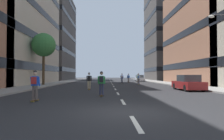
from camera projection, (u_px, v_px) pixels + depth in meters
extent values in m
plane|color=#28282B|center=(112.00, 84.00, 35.31)|extent=(162.62, 162.62, 0.00)
cube|color=gray|center=(60.00, 82.00, 38.44)|extent=(3.40, 74.53, 0.14)
cube|color=gray|center=(163.00, 82.00, 38.95)|extent=(3.40, 74.53, 0.14)
cube|color=silver|center=(136.00, 123.00, 6.22)|extent=(0.16, 2.20, 0.01)
cube|color=silver|center=(123.00, 102.00, 11.22)|extent=(0.16, 2.20, 0.01)
cube|color=silver|center=(118.00, 94.00, 16.22)|extent=(0.16, 2.20, 0.01)
cube|color=silver|center=(115.00, 89.00, 21.21)|extent=(0.16, 2.20, 0.01)
cube|color=silver|center=(114.00, 86.00, 26.21)|extent=(0.16, 2.20, 0.01)
cube|color=silver|center=(113.00, 85.00, 31.21)|extent=(0.16, 2.20, 0.01)
cube|color=silver|center=(112.00, 83.00, 36.20)|extent=(0.16, 2.20, 0.01)
cube|color=silver|center=(111.00, 82.00, 41.20)|extent=(0.16, 2.20, 0.01)
cube|color=silver|center=(111.00, 82.00, 46.20)|extent=(0.16, 2.20, 0.01)
cube|color=silver|center=(110.00, 81.00, 51.19)|extent=(0.16, 2.20, 0.01)
cube|color=silver|center=(110.00, 80.00, 56.19)|extent=(0.16, 2.20, 0.01)
cube|color=silver|center=(110.00, 80.00, 61.19)|extent=(0.16, 2.20, 0.01)
cube|color=silver|center=(110.00, 80.00, 66.19)|extent=(0.16, 2.20, 0.01)
cube|color=#4C4744|center=(45.00, 38.00, 58.28)|extent=(14.54, 21.21, 24.83)
cube|color=black|center=(45.00, 70.00, 58.04)|extent=(14.66, 21.33, 1.10)
cube|color=black|center=(45.00, 53.00, 58.17)|extent=(14.66, 21.33, 1.10)
cube|color=black|center=(45.00, 36.00, 58.29)|extent=(14.66, 21.33, 1.10)
cube|color=black|center=(45.00, 19.00, 58.42)|extent=(14.66, 21.33, 1.10)
cube|color=black|center=(45.00, 2.00, 58.54)|extent=(14.66, 21.33, 1.10)
cube|color=#9E6B51|center=(224.00, 23.00, 33.96)|extent=(14.54, 21.83, 20.59)
cube|color=black|center=(224.00, 66.00, 33.78)|extent=(14.66, 21.95, 1.10)
cube|color=black|center=(224.00, 35.00, 33.91)|extent=(14.66, 21.95, 1.10)
cube|color=black|center=(223.00, 5.00, 34.04)|extent=(14.66, 21.95, 1.10)
cube|color=#4C4744|center=(174.00, 20.00, 59.38)|extent=(14.54, 16.81, 35.87)
cube|color=black|center=(174.00, 70.00, 59.01)|extent=(14.66, 16.93, 1.10)
cube|color=black|center=(174.00, 52.00, 59.14)|extent=(14.66, 16.93, 1.10)
cube|color=black|center=(174.00, 35.00, 59.27)|extent=(14.66, 16.93, 1.10)
cube|color=black|center=(174.00, 18.00, 59.39)|extent=(14.66, 16.93, 1.10)
cube|color=black|center=(174.00, 1.00, 59.52)|extent=(14.66, 16.93, 1.10)
cube|color=silver|center=(140.00, 79.00, 48.60)|extent=(1.80, 4.40, 0.70)
cube|color=#2D3338|center=(140.00, 76.00, 48.46)|extent=(1.60, 2.10, 0.64)
cylinder|color=black|center=(135.00, 80.00, 50.02)|extent=(0.22, 0.64, 0.64)
cylinder|color=black|center=(142.00, 80.00, 50.06)|extent=(0.22, 0.64, 0.64)
cylinder|color=black|center=(137.00, 80.00, 47.12)|extent=(0.22, 0.64, 0.64)
cylinder|color=black|center=(144.00, 80.00, 47.16)|extent=(0.22, 0.64, 0.64)
cube|color=maroon|center=(188.00, 85.00, 19.63)|extent=(1.80, 4.40, 0.70)
cube|color=#2D3338|center=(188.00, 78.00, 19.50)|extent=(1.60, 2.10, 0.64)
cylinder|color=black|center=(175.00, 86.00, 21.06)|extent=(0.22, 0.64, 0.64)
cylinder|color=black|center=(190.00, 86.00, 21.10)|extent=(0.22, 0.64, 0.64)
cylinder|color=black|center=(186.00, 88.00, 18.16)|extent=(0.22, 0.64, 0.64)
cylinder|color=black|center=(203.00, 88.00, 18.20)|extent=(0.22, 0.64, 0.64)
cylinder|color=#4C3823|center=(43.00, 69.00, 28.54)|extent=(0.36, 0.36, 4.50)
sphere|color=#387A3D|center=(44.00, 45.00, 28.62)|extent=(3.37, 3.37, 3.37)
cylinder|color=#3F3F44|center=(222.00, 15.00, 16.71)|extent=(1.80, 0.10, 0.10)
ellipsoid|color=silver|center=(211.00, 16.00, 16.69)|extent=(0.50, 0.30, 0.24)
cube|color=brown|center=(138.00, 82.00, 41.73)|extent=(0.40, 0.92, 0.02)
cylinder|color=#D8BF4C|center=(137.00, 82.00, 42.04)|extent=(0.19, 0.11, 0.07)
cylinder|color=#D8BF4C|center=(139.00, 82.00, 41.42)|extent=(0.19, 0.11, 0.07)
cylinder|color=tan|center=(138.00, 80.00, 41.72)|extent=(0.17, 0.17, 0.80)
cylinder|color=tan|center=(138.00, 80.00, 41.77)|extent=(0.17, 0.17, 0.80)
cube|color=green|center=(138.00, 77.00, 41.76)|extent=(0.36, 0.27, 0.55)
cylinder|color=green|center=(137.00, 77.00, 41.75)|extent=(0.14, 0.24, 0.55)
cylinder|color=green|center=(139.00, 77.00, 41.87)|extent=(0.14, 0.24, 0.55)
sphere|color=beige|center=(138.00, 74.00, 41.79)|extent=(0.22, 0.22, 0.22)
sphere|color=black|center=(138.00, 74.00, 41.79)|extent=(0.21, 0.21, 0.21)
cube|color=brown|center=(35.00, 100.00, 11.43)|extent=(0.22, 0.90, 0.02)
cylinder|color=#D8BF4C|center=(37.00, 100.00, 11.74)|extent=(0.18, 0.07, 0.07)
cylinder|color=#D8BF4C|center=(33.00, 101.00, 11.10)|extent=(0.18, 0.07, 0.07)
cylinder|color=#594C47|center=(33.00, 93.00, 11.44)|extent=(0.14, 0.14, 0.80)
cylinder|color=#594C47|center=(36.00, 93.00, 11.44)|extent=(0.14, 0.14, 0.80)
cube|color=blue|center=(35.00, 81.00, 11.45)|extent=(0.32, 0.21, 0.55)
cylinder|color=blue|center=(31.00, 81.00, 11.50)|extent=(0.10, 0.23, 0.55)
cylinder|color=blue|center=(39.00, 81.00, 11.50)|extent=(0.10, 0.23, 0.55)
sphere|color=beige|center=(35.00, 73.00, 11.48)|extent=(0.22, 0.22, 0.22)
sphere|color=black|center=(35.00, 72.00, 11.49)|extent=(0.21, 0.21, 0.21)
cube|color=#A52626|center=(34.00, 80.00, 11.27)|extent=(0.26, 0.17, 0.40)
cube|color=brown|center=(89.00, 89.00, 20.54)|extent=(0.28, 0.91, 0.02)
cylinder|color=#D8BF4C|center=(89.00, 89.00, 20.86)|extent=(0.19, 0.08, 0.07)
cylinder|color=#D8BF4C|center=(89.00, 90.00, 20.22)|extent=(0.19, 0.08, 0.07)
cylinder|color=tan|center=(88.00, 85.00, 20.54)|extent=(0.15, 0.15, 0.80)
cylinder|color=tan|center=(90.00, 85.00, 20.56)|extent=(0.15, 0.15, 0.80)
cube|color=black|center=(89.00, 78.00, 20.57)|extent=(0.34, 0.23, 0.55)
cylinder|color=black|center=(87.00, 79.00, 20.59)|extent=(0.11, 0.24, 0.55)
cylinder|color=black|center=(91.00, 79.00, 20.64)|extent=(0.11, 0.24, 0.55)
sphere|color=beige|center=(89.00, 74.00, 20.60)|extent=(0.22, 0.22, 0.22)
sphere|color=black|center=(89.00, 73.00, 20.60)|extent=(0.21, 0.21, 0.21)
cube|color=brown|center=(139.00, 84.00, 32.57)|extent=(0.31, 0.92, 0.02)
cylinder|color=#D8BF4C|center=(138.00, 84.00, 32.89)|extent=(0.19, 0.09, 0.07)
cylinder|color=#D8BF4C|center=(139.00, 84.00, 32.25)|extent=(0.19, 0.09, 0.07)
cylinder|color=#2D334C|center=(138.00, 81.00, 32.59)|extent=(0.16, 0.16, 0.80)
cylinder|color=#2D334C|center=(139.00, 81.00, 32.57)|extent=(0.16, 0.16, 0.80)
cube|color=white|center=(138.00, 77.00, 32.60)|extent=(0.34, 0.24, 0.55)
cylinder|color=white|center=(137.00, 77.00, 32.67)|extent=(0.12, 0.24, 0.55)
cylinder|color=white|center=(140.00, 77.00, 32.63)|extent=(0.12, 0.24, 0.55)
sphere|color=#997051|center=(138.00, 74.00, 32.63)|extent=(0.22, 0.22, 0.22)
sphere|color=black|center=(138.00, 74.00, 32.63)|extent=(0.21, 0.21, 0.21)
cube|color=#3F72BF|center=(139.00, 77.00, 32.42)|extent=(0.28, 0.19, 0.40)
cube|color=brown|center=(122.00, 83.00, 36.63)|extent=(0.39, 0.92, 0.02)
cylinder|color=#D8BF4C|center=(122.00, 83.00, 36.94)|extent=(0.19, 0.11, 0.07)
cylinder|color=#D8BF4C|center=(122.00, 83.00, 36.31)|extent=(0.19, 0.11, 0.07)
cylinder|color=#2D334C|center=(121.00, 81.00, 36.66)|extent=(0.17, 0.17, 0.80)
cylinder|color=#2D334C|center=(122.00, 81.00, 36.62)|extent=(0.17, 0.17, 0.80)
cube|color=blue|center=(122.00, 77.00, 36.66)|extent=(0.36, 0.27, 0.55)
cylinder|color=blue|center=(121.00, 77.00, 36.75)|extent=(0.14, 0.24, 0.55)
cylinder|color=blue|center=(123.00, 77.00, 36.66)|extent=(0.14, 0.24, 0.55)
sphere|color=beige|center=(122.00, 74.00, 36.69)|extent=(0.22, 0.22, 0.22)
sphere|color=black|center=(122.00, 74.00, 36.69)|extent=(0.21, 0.21, 0.21)
cube|color=beige|center=(122.00, 77.00, 36.48)|extent=(0.29, 0.21, 0.40)
cube|color=brown|center=(128.00, 82.00, 41.29)|extent=(0.27, 0.91, 0.02)
cylinder|color=#D8BF4C|center=(128.00, 82.00, 41.61)|extent=(0.19, 0.08, 0.07)
cylinder|color=#D8BF4C|center=(129.00, 82.00, 40.97)|extent=(0.19, 0.08, 0.07)
cylinder|color=#594C47|center=(128.00, 80.00, 41.29)|extent=(0.15, 0.15, 0.80)
cylinder|color=#594C47|center=(129.00, 80.00, 41.31)|extent=(0.15, 0.15, 0.80)
cube|color=blue|center=(128.00, 77.00, 41.32)|extent=(0.33, 0.22, 0.55)
cylinder|color=blue|center=(127.00, 77.00, 41.35)|extent=(0.11, 0.24, 0.55)
cylinder|color=blue|center=(129.00, 77.00, 41.39)|extent=(0.11, 0.24, 0.55)
sphere|color=beige|center=(128.00, 74.00, 41.35)|extent=(0.22, 0.22, 0.22)
sphere|color=black|center=(128.00, 74.00, 41.35)|extent=(0.21, 0.21, 0.21)
cube|color=#3F72BF|center=(129.00, 76.00, 41.14)|extent=(0.27, 0.18, 0.40)
cube|color=brown|center=(101.00, 95.00, 14.27)|extent=(0.24, 0.91, 0.02)
cylinder|color=#D8BF4C|center=(102.00, 95.00, 14.58)|extent=(0.18, 0.08, 0.07)
cylinder|color=#D8BF4C|center=(101.00, 96.00, 13.94)|extent=(0.18, 0.08, 0.07)
cylinder|color=#2D334C|center=(100.00, 89.00, 14.28)|extent=(0.15, 0.15, 0.80)
cylinder|color=#2D334C|center=(103.00, 89.00, 14.27)|extent=(0.15, 0.15, 0.80)
cube|color=green|center=(101.00, 80.00, 14.29)|extent=(0.33, 0.22, 0.55)
cylinder|color=green|center=(98.00, 80.00, 14.35)|extent=(0.10, 0.23, 0.55)
cylinder|color=green|center=(105.00, 80.00, 14.34)|extent=(0.10, 0.23, 0.55)
sphere|color=#997051|center=(102.00, 73.00, 14.32)|extent=(0.22, 0.22, 0.22)
sphere|color=black|center=(102.00, 73.00, 14.33)|extent=(0.21, 0.21, 0.21)
cube|color=black|center=(101.00, 79.00, 14.11)|extent=(0.27, 0.17, 0.40)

